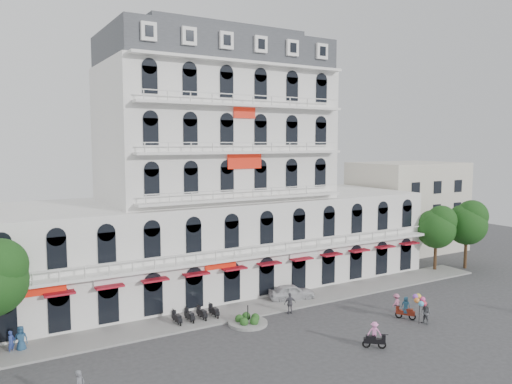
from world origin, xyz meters
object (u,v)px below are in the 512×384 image
Objects in this scene: parked_car at (292,292)px; balloon_vendor at (424,309)px; rider_east at (406,308)px; rider_center at (374,335)px.

parked_car is 1.77× the size of balloon_vendor.
rider_east is 0.98× the size of rider_center.
rider_east is 7.17m from rider_center.
rider_center is at bearing 80.44° from rider_east.
balloon_vendor reaches higher than rider_east.
balloon_vendor reaches higher than parked_car.
parked_car is at bearing 118.07° from balloon_vendor.
rider_east is at bearing -135.48° from parked_car.
rider_center is (-6.47, -3.10, 0.09)m from rider_east.
rider_center is at bearing -171.31° from parked_car.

